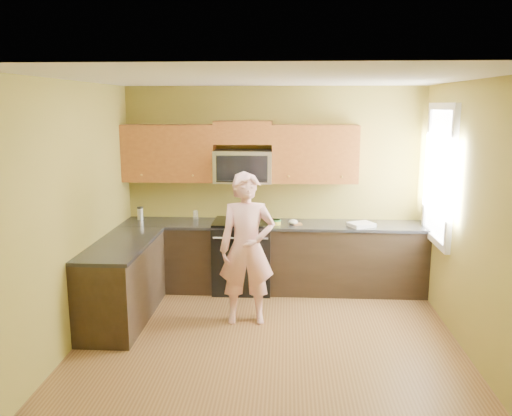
# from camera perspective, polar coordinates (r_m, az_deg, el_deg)

# --- Properties ---
(floor) EXTENTS (4.00, 4.00, 0.00)m
(floor) POSITION_cam_1_polar(r_m,az_deg,el_deg) (5.61, 1.29, -14.80)
(floor) COLOR brown
(floor) RESTS_ON ground
(ceiling) EXTENTS (4.00, 4.00, 0.00)m
(ceiling) POSITION_cam_1_polar(r_m,az_deg,el_deg) (5.04, 1.43, 13.94)
(ceiling) COLOR white
(ceiling) RESTS_ON ground
(wall_back) EXTENTS (4.00, 0.00, 4.00)m
(wall_back) POSITION_cam_1_polar(r_m,az_deg,el_deg) (7.13, 1.94, 2.26)
(wall_back) COLOR olive
(wall_back) RESTS_ON ground
(wall_front) EXTENTS (4.00, 0.00, 4.00)m
(wall_front) POSITION_cam_1_polar(r_m,az_deg,el_deg) (3.24, 0.05, -8.85)
(wall_front) COLOR olive
(wall_front) RESTS_ON ground
(wall_left) EXTENTS (0.00, 4.00, 4.00)m
(wall_left) POSITION_cam_1_polar(r_m,az_deg,el_deg) (5.60, -19.56, -0.87)
(wall_left) COLOR olive
(wall_left) RESTS_ON ground
(wall_right) EXTENTS (0.00, 4.00, 4.00)m
(wall_right) POSITION_cam_1_polar(r_m,az_deg,el_deg) (5.47, 22.80, -1.38)
(wall_right) COLOR olive
(wall_right) RESTS_ON ground
(cabinet_back_run) EXTENTS (4.00, 0.60, 0.88)m
(cabinet_back_run) POSITION_cam_1_polar(r_m,az_deg,el_deg) (7.04, 1.83, -5.46)
(cabinet_back_run) COLOR black
(cabinet_back_run) RESTS_ON floor
(cabinet_left_run) EXTENTS (0.60, 1.60, 0.88)m
(cabinet_left_run) POSITION_cam_1_polar(r_m,az_deg,el_deg) (6.28, -14.34, -7.92)
(cabinet_left_run) COLOR black
(cabinet_left_run) RESTS_ON floor
(countertop_back) EXTENTS (4.00, 0.62, 0.04)m
(countertop_back) POSITION_cam_1_polar(r_m,az_deg,el_deg) (6.91, 1.85, -1.83)
(countertop_back) COLOR black
(countertop_back) RESTS_ON cabinet_back_run
(countertop_left) EXTENTS (0.62, 1.60, 0.04)m
(countertop_left) POSITION_cam_1_polar(r_m,az_deg,el_deg) (6.14, -14.45, -3.86)
(countertop_left) COLOR black
(countertop_left) RESTS_ON cabinet_left_run
(stove) EXTENTS (0.76, 0.65, 0.95)m
(stove) POSITION_cam_1_polar(r_m,az_deg,el_deg) (7.02, -1.45, -5.19)
(stove) COLOR black
(stove) RESTS_ON floor
(microwave) EXTENTS (0.76, 0.40, 0.42)m
(microwave) POSITION_cam_1_polar(r_m,az_deg,el_deg) (6.93, -1.41, 2.85)
(microwave) COLOR silver
(microwave) RESTS_ON wall_back
(upper_cab_left) EXTENTS (1.22, 0.33, 0.75)m
(upper_cab_left) POSITION_cam_1_polar(r_m,az_deg,el_deg) (7.12, -9.36, 2.92)
(upper_cab_left) COLOR #945322
(upper_cab_left) RESTS_ON wall_back
(upper_cab_right) EXTENTS (1.12, 0.33, 0.75)m
(upper_cab_right) POSITION_cam_1_polar(r_m,az_deg,el_deg) (6.95, 6.37, 2.81)
(upper_cab_right) COLOR #945322
(upper_cab_right) RESTS_ON wall_back
(upper_cab_over_mw) EXTENTS (0.76, 0.33, 0.30)m
(upper_cab_over_mw) POSITION_cam_1_polar(r_m,az_deg,el_deg) (6.90, -1.41, 8.24)
(upper_cab_over_mw) COLOR #945322
(upper_cab_over_mw) RESTS_ON wall_back
(window) EXTENTS (0.06, 1.06, 1.66)m
(window) POSITION_cam_1_polar(r_m,az_deg,el_deg) (6.54, 19.41, 3.47)
(window) COLOR white
(window) RESTS_ON wall_right
(woman) EXTENTS (0.67, 0.47, 1.73)m
(woman) POSITION_cam_1_polar(r_m,az_deg,el_deg) (5.90, -0.99, -4.46)
(woman) COLOR #FF7F82
(woman) RESTS_ON floor
(frying_pan) EXTENTS (0.36, 0.48, 0.06)m
(frying_pan) POSITION_cam_1_polar(r_m,az_deg,el_deg) (6.74, -1.62, -1.72)
(frying_pan) COLOR black
(frying_pan) RESTS_ON stove
(butter_tub) EXTENTS (0.13, 0.13, 0.09)m
(butter_tub) POSITION_cam_1_polar(r_m,az_deg,el_deg) (6.82, 2.23, -1.84)
(butter_tub) COLOR #FFF343
(butter_tub) RESTS_ON countertop_back
(toast_slice) EXTENTS (0.13, 0.13, 0.01)m
(toast_slice) POSITION_cam_1_polar(r_m,az_deg,el_deg) (6.84, 4.56, -1.75)
(toast_slice) COLOR #B27F47
(toast_slice) RESTS_ON countertop_back
(napkin_a) EXTENTS (0.14, 0.14, 0.06)m
(napkin_a) POSITION_cam_1_polar(r_m,az_deg,el_deg) (6.77, -0.75, -1.66)
(napkin_a) COLOR silver
(napkin_a) RESTS_ON countertop_back
(napkin_b) EXTENTS (0.12, 0.14, 0.07)m
(napkin_b) POSITION_cam_1_polar(r_m,az_deg,el_deg) (6.84, 4.07, -1.54)
(napkin_b) COLOR silver
(napkin_b) RESTS_ON countertop_back
(dish_towel) EXTENTS (0.38, 0.35, 0.05)m
(dish_towel) POSITION_cam_1_polar(r_m,az_deg,el_deg) (6.84, 11.40, -1.80)
(dish_towel) COLOR white
(dish_towel) RESTS_ON countertop_back
(travel_mug) EXTENTS (0.09, 0.09, 0.18)m
(travel_mug) POSITION_cam_1_polar(r_m,az_deg,el_deg) (7.29, -12.48, -1.24)
(travel_mug) COLOR silver
(travel_mug) RESTS_ON countertop_back
(glass_b) EXTENTS (0.08, 0.08, 0.12)m
(glass_b) POSITION_cam_1_polar(r_m,az_deg,el_deg) (7.18, -6.60, -0.74)
(glass_b) COLOR silver
(glass_b) RESTS_ON countertop_back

